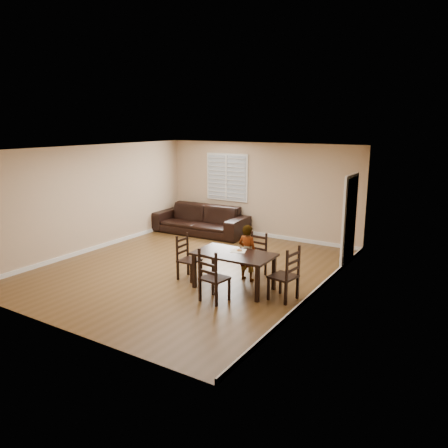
{
  "coord_description": "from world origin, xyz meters",
  "views": [
    {
      "loc": [
        5.66,
        -7.61,
        3.24
      ],
      "look_at": [
        0.59,
        0.57,
        1.0
      ],
      "focal_mm": 35.0,
      "sensor_mm": 36.0,
      "label": 1
    }
  ],
  "objects_px": {
    "chair_far": "(210,279)",
    "donut": "(239,250)",
    "dining_table": "(234,257)",
    "chair_near": "(257,255)",
    "child": "(248,253)",
    "sofa": "(200,220)",
    "chair_left": "(185,258)",
    "chair_right": "(289,277)"
  },
  "relations": [
    {
      "from": "dining_table",
      "to": "donut",
      "type": "xyz_separation_m",
      "value": [
        0.02,
        0.18,
        0.11
      ]
    },
    {
      "from": "child",
      "to": "sofa",
      "type": "distance_m",
      "value": 4.15
    },
    {
      "from": "chair_right",
      "to": "donut",
      "type": "relative_size",
      "value": 9.68
    },
    {
      "from": "chair_left",
      "to": "donut",
      "type": "relative_size",
      "value": 8.81
    },
    {
      "from": "chair_left",
      "to": "sofa",
      "type": "relative_size",
      "value": 0.33
    },
    {
      "from": "chair_near",
      "to": "chair_right",
      "type": "relative_size",
      "value": 0.9
    },
    {
      "from": "chair_far",
      "to": "sofa",
      "type": "height_order",
      "value": "chair_far"
    },
    {
      "from": "dining_table",
      "to": "chair_far",
      "type": "xyz_separation_m",
      "value": [
        -0.01,
        -0.84,
        -0.18
      ]
    },
    {
      "from": "chair_far",
      "to": "donut",
      "type": "xyz_separation_m",
      "value": [
        0.02,
        1.02,
        0.3
      ]
    },
    {
      "from": "sofa",
      "to": "dining_table",
      "type": "bearing_deg",
      "value": -49.14
    },
    {
      "from": "chair_left",
      "to": "chair_right",
      "type": "xyz_separation_m",
      "value": [
        2.38,
        0.01,
        0.04
      ]
    },
    {
      "from": "chair_far",
      "to": "child",
      "type": "height_order",
      "value": "child"
    },
    {
      "from": "chair_near",
      "to": "chair_far",
      "type": "distance_m",
      "value": 1.84
    },
    {
      "from": "dining_table",
      "to": "chair_left",
      "type": "height_order",
      "value": "chair_left"
    },
    {
      "from": "donut",
      "to": "sofa",
      "type": "xyz_separation_m",
      "value": [
        -3.14,
        3.13,
        -0.34
      ]
    },
    {
      "from": "child",
      "to": "donut",
      "type": "bearing_deg",
      "value": 99.7
    },
    {
      "from": "chair_far",
      "to": "dining_table",
      "type": "bearing_deg",
      "value": -83.15
    },
    {
      "from": "chair_far",
      "to": "chair_left",
      "type": "bearing_deg",
      "value": -27.46
    },
    {
      "from": "chair_far",
      "to": "child",
      "type": "xyz_separation_m",
      "value": [
        0.0,
        1.41,
        0.13
      ]
    },
    {
      "from": "chair_near",
      "to": "donut",
      "type": "xyz_separation_m",
      "value": [
        0.02,
        -0.82,
        0.34
      ]
    },
    {
      "from": "chair_far",
      "to": "child",
      "type": "bearing_deg",
      "value": -82.67
    },
    {
      "from": "chair_left",
      "to": "child",
      "type": "bearing_deg",
      "value": -64.31
    },
    {
      "from": "chair_left",
      "to": "sofa",
      "type": "height_order",
      "value": "chair_left"
    },
    {
      "from": "chair_right",
      "to": "donut",
      "type": "bearing_deg",
      "value": -90.18
    },
    {
      "from": "dining_table",
      "to": "child",
      "type": "height_order",
      "value": "child"
    },
    {
      "from": "chair_far",
      "to": "child",
      "type": "relative_size",
      "value": 0.85
    },
    {
      "from": "dining_table",
      "to": "chair_right",
      "type": "distance_m",
      "value": 1.2
    },
    {
      "from": "chair_far",
      "to": "donut",
      "type": "relative_size",
      "value": 9.46
    },
    {
      "from": "donut",
      "to": "chair_near",
      "type": "bearing_deg",
      "value": 91.23
    },
    {
      "from": "chair_near",
      "to": "donut",
      "type": "bearing_deg",
      "value": -83.43
    },
    {
      "from": "sofa",
      "to": "donut",
      "type": "bearing_deg",
      "value": -47.41
    },
    {
      "from": "dining_table",
      "to": "chair_left",
      "type": "distance_m",
      "value": 1.21
    },
    {
      "from": "chair_near",
      "to": "sofa",
      "type": "relative_size",
      "value": 0.33
    },
    {
      "from": "chair_near",
      "to": "donut",
      "type": "relative_size",
      "value": 8.7
    },
    {
      "from": "dining_table",
      "to": "sofa",
      "type": "xyz_separation_m",
      "value": [
        -3.12,
        3.31,
        -0.23
      ]
    },
    {
      "from": "chair_near",
      "to": "sofa",
      "type": "bearing_deg",
      "value": 148.79
    },
    {
      "from": "chair_near",
      "to": "child",
      "type": "xyz_separation_m",
      "value": [
        -0.01,
        -0.43,
        0.17
      ]
    },
    {
      "from": "dining_table",
      "to": "chair_far",
      "type": "distance_m",
      "value": 0.86
    },
    {
      "from": "dining_table",
      "to": "chair_near",
      "type": "bearing_deg",
      "value": 89.31
    },
    {
      "from": "dining_table",
      "to": "donut",
      "type": "relative_size",
      "value": 14.67
    },
    {
      "from": "sofa",
      "to": "child",
      "type": "bearing_deg",
      "value": -43.8
    },
    {
      "from": "donut",
      "to": "sofa",
      "type": "height_order",
      "value": "sofa"
    }
  ]
}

